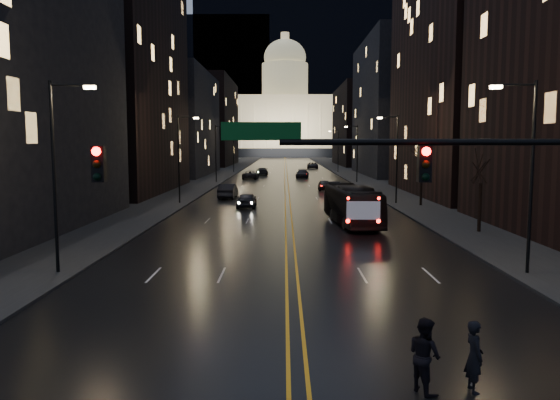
{
  "coord_description": "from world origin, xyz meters",
  "views": [
    {
      "loc": [
        -0.37,
        -15.06,
        6.17
      ],
      "look_at": [
        -0.58,
        13.53,
        3.19
      ],
      "focal_mm": 35.0,
      "sensor_mm": 36.0,
      "label": 1
    }
  ],
  "objects_px": {
    "oncoming_car_a": "(247,200)",
    "pedestrian_b": "(425,355)",
    "pedestrian_a": "(474,356)",
    "traffic_signal": "(511,182)",
    "oncoming_car_b": "(228,191)",
    "bus": "(352,205)",
    "receding_car_a": "(334,187)"
  },
  "relations": [
    {
      "from": "pedestrian_a",
      "to": "pedestrian_b",
      "type": "xyz_separation_m",
      "value": [
        -1.23,
        0.0,
        0.04
      ]
    },
    {
      "from": "traffic_signal",
      "to": "bus",
      "type": "xyz_separation_m",
      "value": [
        -1.08,
        26.37,
        -3.61
      ]
    },
    {
      "from": "receding_car_a",
      "to": "pedestrian_b",
      "type": "distance_m",
      "value": 54.86
    },
    {
      "from": "receding_car_a",
      "to": "traffic_signal",
      "type": "bearing_deg",
      "value": -84.39
    },
    {
      "from": "bus",
      "to": "receding_car_a",
      "type": "xyz_separation_m",
      "value": [
        1.03,
        26.43,
        -0.8
      ]
    },
    {
      "from": "pedestrian_a",
      "to": "traffic_signal",
      "type": "bearing_deg",
      "value": -41.78
    },
    {
      "from": "oncoming_car_a",
      "to": "receding_car_a",
      "type": "distance_m",
      "value": 18.5
    },
    {
      "from": "traffic_signal",
      "to": "oncoming_car_b",
      "type": "xyz_separation_m",
      "value": [
        -12.6,
        46.13,
        -4.28
      ]
    },
    {
      "from": "pedestrian_b",
      "to": "oncoming_car_b",
      "type": "bearing_deg",
      "value": -15.09
    },
    {
      "from": "bus",
      "to": "oncoming_car_a",
      "type": "xyz_separation_m",
      "value": [
        -8.8,
        10.76,
        -0.73
      ]
    },
    {
      "from": "pedestrian_b",
      "to": "bus",
      "type": "bearing_deg",
      "value": -30.06
    },
    {
      "from": "traffic_signal",
      "to": "receding_car_a",
      "type": "distance_m",
      "value": 52.98
    },
    {
      "from": "bus",
      "to": "oncoming_car_b",
      "type": "xyz_separation_m",
      "value": [
        -11.52,
        19.76,
        -0.66
      ]
    },
    {
      "from": "receding_car_a",
      "to": "oncoming_car_b",
      "type": "bearing_deg",
      "value": -146.45
    },
    {
      "from": "traffic_signal",
      "to": "pedestrian_a",
      "type": "bearing_deg",
      "value": -127.96
    },
    {
      "from": "receding_car_a",
      "to": "bus",
      "type": "bearing_deg",
      "value": -86.67
    },
    {
      "from": "oncoming_car_b",
      "to": "pedestrian_a",
      "type": "xyz_separation_m",
      "value": [
        11.05,
        -48.12,
        0.09
      ]
    },
    {
      "from": "pedestrian_b",
      "to": "oncoming_car_a",
      "type": "bearing_deg",
      "value": -16.34
    },
    {
      "from": "oncoming_car_b",
      "to": "pedestrian_b",
      "type": "relative_size",
      "value": 2.63
    },
    {
      "from": "bus",
      "to": "oncoming_car_b",
      "type": "relative_size",
      "value": 2.14
    },
    {
      "from": "bus",
      "to": "oncoming_car_a",
      "type": "distance_m",
      "value": 13.92
    },
    {
      "from": "oncoming_car_a",
      "to": "receding_car_a",
      "type": "xyz_separation_m",
      "value": [
        9.82,
        15.67,
        -0.06
      ]
    },
    {
      "from": "bus",
      "to": "oncoming_car_a",
      "type": "bearing_deg",
      "value": 123.73
    },
    {
      "from": "receding_car_a",
      "to": "pedestrian_a",
      "type": "distance_m",
      "value": 54.82
    },
    {
      "from": "receding_car_a",
      "to": "pedestrian_b",
      "type": "bearing_deg",
      "value": -87.3
    },
    {
      "from": "traffic_signal",
      "to": "pedestrian_b",
      "type": "distance_m",
      "value": 5.39
    },
    {
      "from": "traffic_signal",
      "to": "oncoming_car_b",
      "type": "height_order",
      "value": "traffic_signal"
    },
    {
      "from": "pedestrian_b",
      "to": "pedestrian_a",
      "type": "bearing_deg",
      "value": -116.62
    },
    {
      "from": "receding_car_a",
      "to": "pedestrian_a",
      "type": "relative_size",
      "value": 2.3
    },
    {
      "from": "oncoming_car_a",
      "to": "pedestrian_b",
      "type": "bearing_deg",
      "value": 100.66
    },
    {
      "from": "oncoming_car_a",
      "to": "oncoming_car_b",
      "type": "distance_m",
      "value": 9.4
    },
    {
      "from": "bus",
      "to": "pedestrian_a",
      "type": "distance_m",
      "value": 28.38
    }
  ]
}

